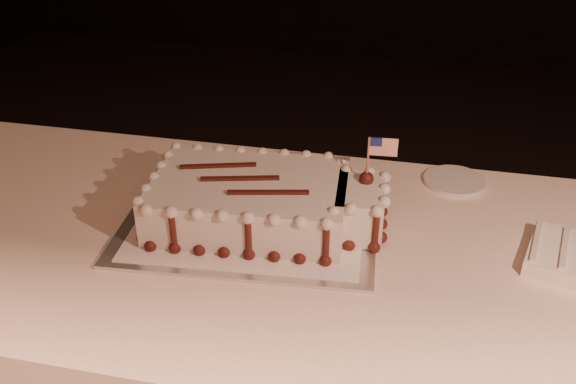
# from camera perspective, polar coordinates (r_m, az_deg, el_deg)

# --- Properties ---
(cake_board) EXTENTS (0.55, 0.43, 0.01)m
(cake_board) POSITION_cam_1_polar(r_m,az_deg,el_deg) (1.34, -3.34, -2.67)
(cake_board) COLOR beige
(cake_board) RESTS_ON banquet_table
(doily) EXTENTS (0.49, 0.39, 0.00)m
(doily) POSITION_cam_1_polar(r_m,az_deg,el_deg) (1.34, -3.35, -2.49)
(doily) COLOR white
(doily) RESTS_ON cake_board
(sheet_cake) EXTENTS (0.50, 0.31, 0.20)m
(sheet_cake) POSITION_cam_1_polar(r_m,az_deg,el_deg) (1.31, -2.22, -0.83)
(sheet_cake) COLOR silver
(sheet_cake) RESTS_ON doily
(side_plate) EXTENTS (0.14, 0.14, 0.01)m
(side_plate) POSITION_cam_1_polar(r_m,az_deg,el_deg) (1.53, 14.57, 0.95)
(side_plate) COLOR silver
(side_plate) RESTS_ON banquet_table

